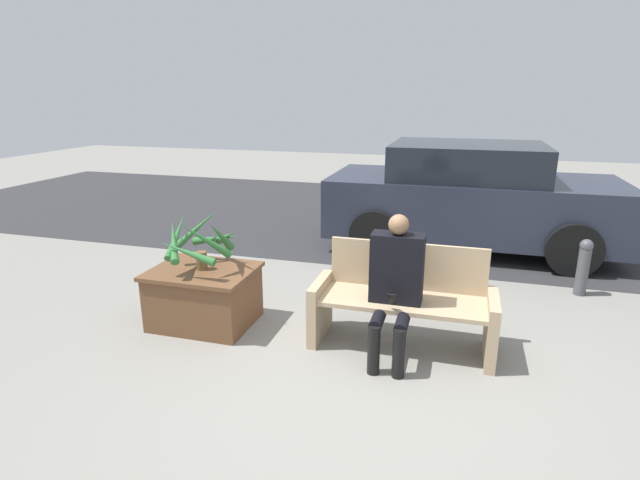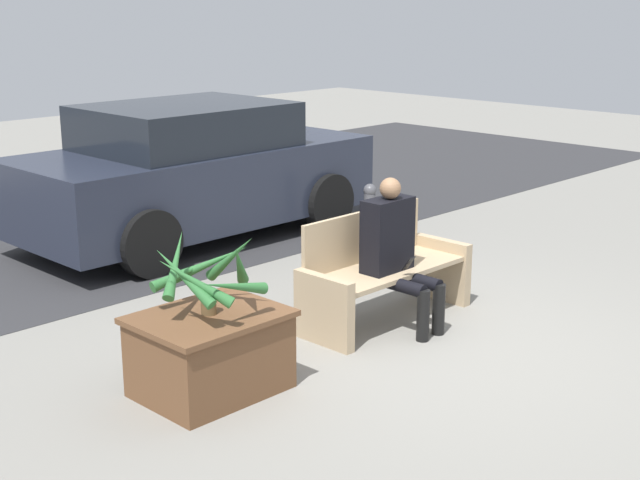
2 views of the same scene
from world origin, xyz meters
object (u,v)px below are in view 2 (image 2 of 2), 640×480
at_px(parked_car, 193,172).
at_px(bench, 382,272).
at_px(bollard_post, 370,211).
at_px(planter_box, 210,350).
at_px(potted_plant, 207,272).
at_px(person_seated, 395,246).

bearing_deg(parked_car, bench, -99.56).
distance_m(bench, bollard_post, 2.53).
height_order(planter_box, parked_car, parked_car).
height_order(potted_plant, parked_car, parked_car).
height_order(person_seated, planter_box, person_seated).
xyz_separation_m(person_seated, potted_plant, (-1.90, 0.08, 0.18)).
xyz_separation_m(parked_car, bollard_post, (1.27, -1.55, -0.41)).
distance_m(bench, planter_box, 1.96).
relative_size(planter_box, parked_car, 0.24).
bearing_deg(bench, planter_box, -176.60).
distance_m(bench, parked_car, 3.36).
xyz_separation_m(bench, parked_car, (0.55, 3.30, 0.35)).
bearing_deg(person_seated, bollard_post, 45.66).
bearing_deg(parked_car, person_seated, -99.98).
relative_size(person_seated, potted_plant, 1.59).
relative_size(person_seated, planter_box, 1.26).
bearing_deg(person_seated, planter_box, 177.86).
relative_size(bench, parked_car, 0.40).
bearing_deg(parked_car, potted_plant, -126.39).
height_order(planter_box, potted_plant, potted_plant).
height_order(bench, planter_box, bench).
distance_m(bench, person_seated, 0.34).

